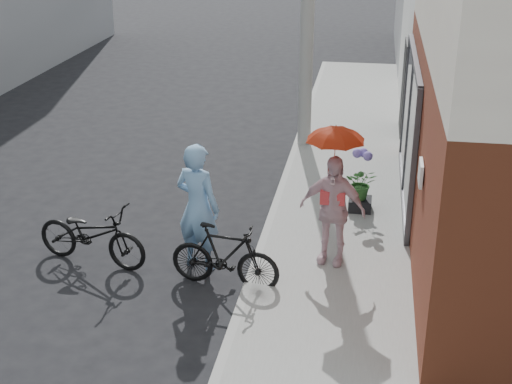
% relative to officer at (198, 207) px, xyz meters
% --- Properties ---
extents(ground, '(80.00, 80.00, 0.00)m').
position_rel_officer_xyz_m(ground, '(-0.11, -0.53, -0.96)').
color(ground, black).
rests_on(ground, ground).
extents(sidewalk, '(2.20, 24.00, 0.12)m').
position_rel_officer_xyz_m(sidewalk, '(1.99, 1.47, -0.90)').
color(sidewalk, gray).
rests_on(sidewalk, ground).
extents(curb, '(0.12, 24.00, 0.12)m').
position_rel_officer_xyz_m(curb, '(0.83, 1.47, -0.90)').
color(curb, '#9E9E99').
rests_on(curb, ground).
extents(officer, '(0.82, 0.68, 1.93)m').
position_rel_officer_xyz_m(officer, '(0.00, 0.00, 0.00)').
color(officer, '#75A4D1').
rests_on(officer, ground).
extents(bike_left, '(1.89, 0.98, 0.95)m').
position_rel_officer_xyz_m(bike_left, '(-1.60, -0.16, -0.49)').
color(bike_left, black).
rests_on(bike_left, ground).
extents(bike_right, '(1.63, 0.65, 0.95)m').
position_rel_officer_xyz_m(bike_right, '(0.49, -0.51, -0.49)').
color(bike_right, black).
rests_on(bike_right, ground).
extents(kimono_woman, '(1.02, 0.58, 1.65)m').
position_rel_officer_xyz_m(kimono_woman, '(1.91, 0.27, -0.02)').
color(kimono_woman, beige).
rests_on(kimono_woman, sidewalk).
extents(parasol, '(0.80, 0.80, 0.70)m').
position_rel_officer_xyz_m(parasol, '(1.91, 0.27, 1.15)').
color(parasol, red).
rests_on(parasol, kimono_woman).
extents(planter, '(0.39, 0.39, 0.20)m').
position_rel_officer_xyz_m(planter, '(2.29, 2.17, -0.74)').
color(planter, black).
rests_on(planter, sidewalk).
extents(potted_plant, '(0.51, 0.44, 0.57)m').
position_rel_officer_xyz_m(potted_plant, '(2.29, 2.17, -0.35)').
color(potted_plant, '#275722').
rests_on(potted_plant, planter).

